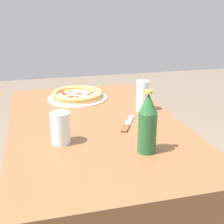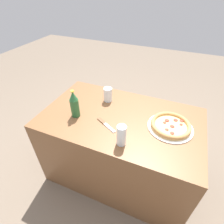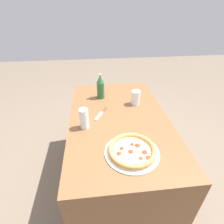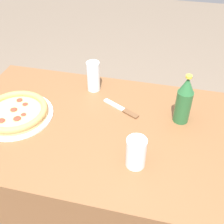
% 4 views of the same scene
% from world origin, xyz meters
% --- Properties ---
extents(ground_plane, '(8.00, 8.00, 0.00)m').
position_xyz_m(ground_plane, '(0.00, 0.00, 0.00)').
color(ground_plane, '#6B5B4C').
extents(table, '(1.25, 0.75, 0.71)m').
position_xyz_m(table, '(0.00, 0.00, 0.35)').
color(table, brown).
rests_on(table, ground_plane).
extents(pizza_margherita, '(0.32, 0.32, 0.04)m').
position_xyz_m(pizza_margherita, '(0.37, 0.02, 0.73)').
color(pizza_margherita, white).
rests_on(pizza_margherita, table).
extents(glass_water, '(0.07, 0.07, 0.12)m').
position_xyz_m(glass_water, '(-0.19, 0.17, 0.76)').
color(glass_water, white).
rests_on(glass_water, table).
extents(glass_iced_tea, '(0.06, 0.06, 0.15)m').
position_xyz_m(glass_iced_tea, '(0.10, -0.26, 0.78)').
color(glass_iced_tea, white).
rests_on(glass_iced_tea, table).
extents(beer_bottle, '(0.07, 0.07, 0.23)m').
position_xyz_m(beer_bottle, '(-0.34, -0.12, 0.81)').
color(beer_bottle, '#286033').
rests_on(beer_bottle, table).
extents(knife, '(0.18, 0.11, 0.01)m').
position_xyz_m(knife, '(-0.07, -0.13, 0.71)').
color(knife, brown).
rests_on(knife, table).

